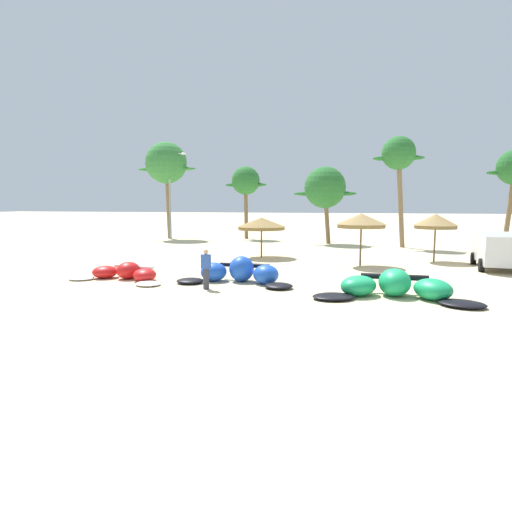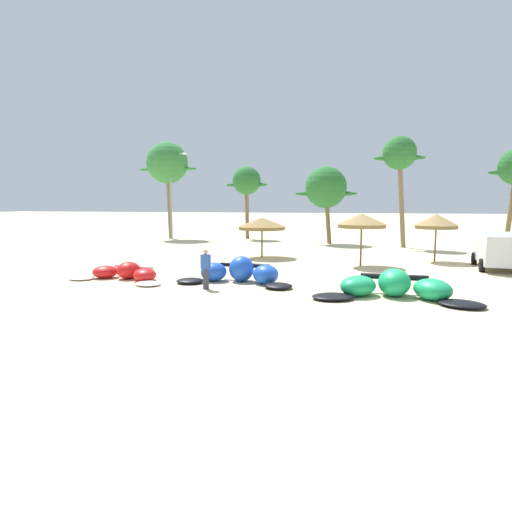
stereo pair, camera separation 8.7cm
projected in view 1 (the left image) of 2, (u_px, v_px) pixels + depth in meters
The scene contains 14 objects.
ground_plane at pixel (376, 290), 17.47m from camera, with size 260.00×260.00×0.00m, color beige.
kite_far_left at pixel (125, 273), 19.87m from camera, with size 4.99×2.70×0.79m.
kite_left at pixel (239, 273), 19.15m from camera, with size 5.42×2.62×1.13m.
kite_left_of_center at pixel (395, 287), 16.12m from camera, with size 6.12×2.92×1.03m.
beach_umbrella_near_van at pixel (261, 224), 27.81m from camera, with size 3.10×3.10×2.54m.
beach_umbrella_middle at pixel (361, 221), 23.90m from camera, with size 2.70×2.70×2.89m.
beach_umbrella_near_palms at pixel (436, 221), 25.67m from camera, with size 2.49×2.49×2.82m.
parked_van at pixel (500, 248), 23.16m from camera, with size 2.68×4.83×1.84m.
person_near_kites at pixel (206, 269), 17.65m from camera, with size 0.36×0.24×1.62m.
palm_leftmost at pixel (166, 163), 41.92m from camera, with size 5.93×3.95×9.23m.
palm_left at pixel (246, 182), 41.87m from camera, with size 4.04×2.69×6.91m.
palm_left_of_gap at pixel (325, 188), 36.93m from camera, with size 5.23×3.49×6.49m.
palm_center_left at pixel (399, 156), 33.58m from camera, with size 3.82×2.55×8.52m.
lamppost_west at pixel (171, 191), 41.27m from camera, with size 1.78×0.24×8.12m.
Camera 1 is at (-0.85, -17.81, 3.48)m, focal length 30.83 mm.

